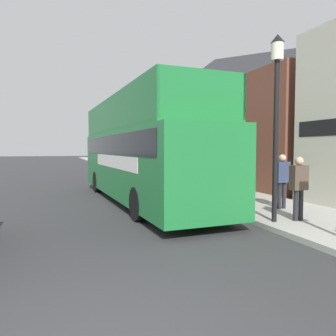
% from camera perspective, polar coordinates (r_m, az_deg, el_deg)
% --- Properties ---
extents(ground_plane, '(144.00, 144.00, 0.00)m').
position_cam_1_polar(ground_plane, '(24.13, -18.04, -1.74)').
color(ground_plane, '#333335').
extents(sidewalk, '(3.50, 108.00, 0.14)m').
position_cam_1_polar(sidewalk, '(22.22, -1.08, -1.82)').
color(sidewalk, '#ADAAA3').
rests_on(sidewalk, ground_plane).
extents(brick_terrace_rear, '(6.00, 23.79, 8.84)m').
position_cam_1_polar(brick_terrace_rear, '(25.52, 8.10, 8.60)').
color(brick_terrace_rear, brown).
rests_on(brick_terrace_rear, ground_plane).
extents(tour_bus, '(2.98, 11.43, 4.02)m').
position_cam_1_polar(tour_bus, '(13.01, -5.03, 2.00)').
color(tour_bus, '#1E7A38').
rests_on(tour_bus, ground_plane).
extents(parked_car_ahead_of_bus, '(1.93, 4.51, 1.38)m').
position_cam_1_polar(parked_car_ahead_of_bus, '(20.58, -7.98, -0.63)').
color(parked_car_ahead_of_bus, maroon).
rests_on(parked_car_ahead_of_bus, ground_plane).
extents(pedestrian_second, '(0.46, 0.25, 1.74)m').
position_cam_1_polar(pedestrian_second, '(9.54, 21.81, -2.33)').
color(pedestrian_second, '#232328').
rests_on(pedestrian_second, sidewalk).
extents(pedestrian_third, '(0.46, 0.26, 1.77)m').
position_cam_1_polar(pedestrian_third, '(11.26, 19.24, -1.33)').
color(pedestrian_third, '#232328').
rests_on(pedestrian_third, sidewalk).
extents(lamp_post_nearest, '(0.35, 0.35, 4.93)m').
position_cam_1_polar(lamp_post_nearest, '(9.26, 18.38, 12.08)').
color(lamp_post_nearest, black).
rests_on(lamp_post_nearest, sidewalk).
extents(lamp_post_second, '(0.35, 0.35, 5.27)m').
position_cam_1_polar(lamp_post_second, '(17.71, -0.31, 8.68)').
color(lamp_post_second, black).
rests_on(lamp_post_second, sidewalk).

